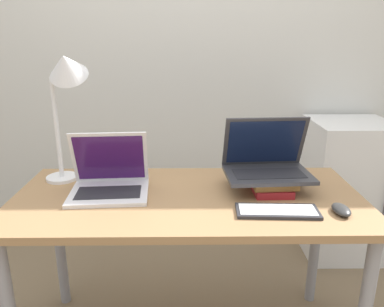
# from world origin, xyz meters

# --- Properties ---
(wall_back) EXTENTS (8.00, 0.05, 2.70)m
(wall_back) POSITION_xyz_m (0.00, 1.39, 1.35)
(wall_back) COLOR silver
(wall_back) RESTS_ON ground_plane
(desk) EXTENTS (1.43, 0.67, 0.73)m
(desk) POSITION_xyz_m (0.00, 0.33, 0.64)
(desk) COLOR #9E754C
(desk) RESTS_ON ground_plane
(laptop_left) EXTENTS (0.33, 0.28, 0.25)m
(laptop_left) POSITION_xyz_m (-0.32, 0.37, 0.78)
(laptop_left) COLOR silver
(laptop_left) RESTS_ON desk
(book_stack) EXTENTS (0.20, 0.25, 0.06)m
(book_stack) POSITION_xyz_m (0.35, 0.40, 0.76)
(book_stack) COLOR maroon
(book_stack) RESTS_ON desk
(laptop_on_books) EXTENTS (0.37, 0.26, 0.24)m
(laptop_on_books) POSITION_xyz_m (0.33, 0.41, 0.84)
(laptop_on_books) COLOR #333338
(laptop_on_books) RESTS_ON book_stack
(wireless_keyboard) EXTENTS (0.31, 0.13, 0.01)m
(wireless_keyboard) POSITION_xyz_m (0.33, 0.17, 0.73)
(wireless_keyboard) COLOR #28282D
(wireless_keyboard) RESTS_ON desk
(mouse) EXTENTS (0.06, 0.11, 0.03)m
(mouse) POSITION_xyz_m (0.56, 0.16, 0.74)
(mouse) COLOR #2D2D2D
(mouse) RESTS_ON desk
(desk_lamp) EXTENTS (0.23, 0.20, 0.60)m
(desk_lamp) POSITION_xyz_m (-0.51, 0.49, 1.17)
(desk_lamp) COLOR white
(desk_lamp) RESTS_ON desk
(mini_fridge) EXTENTS (0.48, 0.48, 0.86)m
(mini_fridge) POSITION_xyz_m (1.00, 1.10, 0.43)
(mini_fridge) COLOR white
(mini_fridge) RESTS_ON ground_plane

